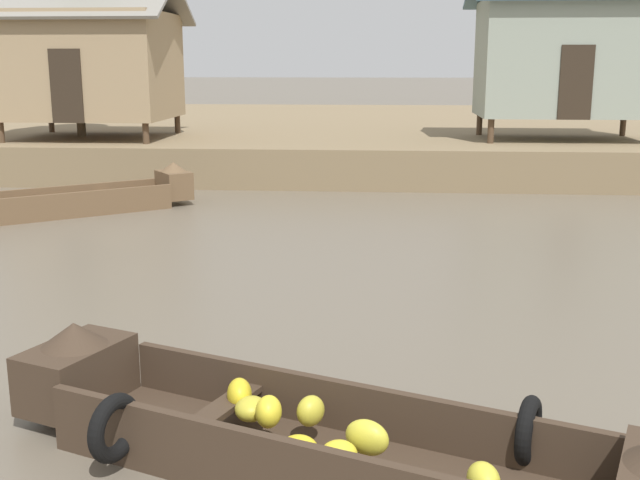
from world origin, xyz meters
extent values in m
plane|color=#665B4C|center=(0.00, 10.00, 0.00)|extent=(300.00, 300.00, 0.00)
cube|color=#7F6B4C|center=(0.00, 26.91, 0.49)|extent=(160.00, 20.00, 0.98)
cube|color=#3D2D21|center=(-0.28, 4.01, 0.06)|extent=(4.21, 2.54, 0.12)
cube|color=#3D2D21|center=(-0.08, 4.49, 0.32)|extent=(3.82, 1.57, 0.40)
cube|color=#3D2D21|center=(-0.47, 3.52, 0.32)|extent=(3.82, 1.57, 0.40)
cube|color=#3D2D21|center=(-2.44, 4.86, 0.37)|extent=(0.88, 1.10, 0.51)
cone|color=#3D2D21|center=(-2.44, 4.86, 0.73)|extent=(0.73, 0.73, 0.20)
cube|color=#3D2D21|center=(-1.09, 4.33, 0.34)|extent=(0.56, 1.02, 0.05)
torus|color=black|center=(1.23, 4.10, 0.36)|extent=(0.30, 0.53, 0.52)
torus|color=black|center=(-1.78, 3.91, 0.36)|extent=(0.30, 0.53, 0.52)
ellipsoid|color=yellow|center=(0.06, 3.83, 0.40)|extent=(0.38, 0.31, 0.26)
ellipsoid|color=yellow|center=(-0.40, 3.70, 0.36)|extent=(0.27, 0.19, 0.20)
ellipsoid|color=yellow|center=(-0.67, 4.11, 0.44)|extent=(0.20, 0.26, 0.24)
ellipsoid|color=gold|center=(-0.37, 4.25, 0.39)|extent=(0.29, 0.31, 0.24)
ellipsoid|color=yellow|center=(-0.12, 3.62, 0.38)|extent=(0.29, 0.27, 0.19)
ellipsoid|color=gold|center=(-0.84, 4.31, 0.36)|extent=(0.27, 0.30, 0.18)
ellipsoid|color=yellow|center=(-0.97, 4.51, 0.39)|extent=(0.24, 0.33, 0.25)
ellipsoid|color=yellow|center=(0.82, 3.38, 0.36)|extent=(0.25, 0.32, 0.23)
cube|color=brown|center=(-6.11, 13.69, 0.06)|extent=(3.83, 3.23, 0.12)
cube|color=brown|center=(-5.83, 13.32, 0.31)|extent=(3.27, 2.47, 0.39)
cube|color=brown|center=(-6.40, 14.07, 0.31)|extent=(3.27, 2.47, 0.39)
cube|color=brown|center=(-4.29, 15.06, 0.41)|extent=(0.96, 1.02, 0.58)
cone|color=brown|center=(-4.29, 15.06, 0.80)|extent=(0.78, 0.78, 0.20)
cube|color=brown|center=(-5.43, 14.21, 0.33)|extent=(0.71, 0.86, 0.05)
cylinder|color=#4C3826|center=(-9.50, 17.98, 1.24)|extent=(0.16, 0.16, 0.53)
cylinder|color=#4C3826|center=(-5.74, 17.98, 1.24)|extent=(0.16, 0.16, 0.53)
cylinder|color=#4C3826|center=(-9.50, 21.08, 1.24)|extent=(0.16, 0.16, 0.53)
cylinder|color=#4C3826|center=(-5.74, 21.08, 1.24)|extent=(0.16, 0.16, 0.53)
cube|color=#9E8460|center=(-7.62, 19.53, 2.88)|extent=(4.16, 3.50, 2.76)
cube|color=#2D2319|center=(-7.62, 17.76, 2.40)|extent=(0.80, 0.04, 1.80)
cube|color=gray|center=(-7.62, 20.40, 4.60)|extent=(4.86, 2.23, 1.23)
cylinder|color=#4C3826|center=(2.90, 18.81, 1.29)|extent=(0.16, 0.16, 0.62)
cylinder|color=#4C3826|center=(2.90, 21.15, 1.29)|extent=(0.16, 0.16, 0.62)
cylinder|color=#4C3826|center=(6.84, 21.15, 1.29)|extent=(0.16, 0.16, 0.62)
cube|color=gray|center=(4.87, 19.98, 3.07)|extent=(4.34, 2.74, 2.96)
cube|color=#2D2319|center=(4.87, 18.59, 2.49)|extent=(0.80, 0.04, 1.80)
cylinder|color=brown|center=(-8.14, 19.89, 3.70)|extent=(0.24, 0.24, 5.43)
camera|label=1|loc=(0.12, -1.20, 2.97)|focal=43.69mm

